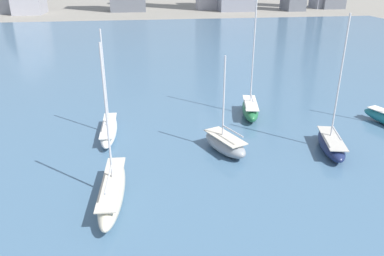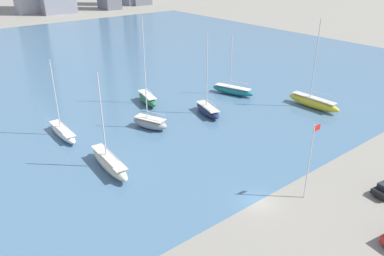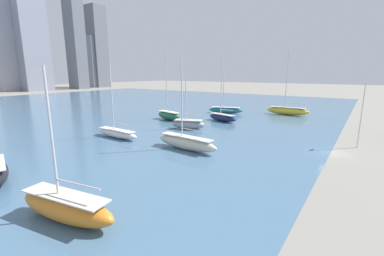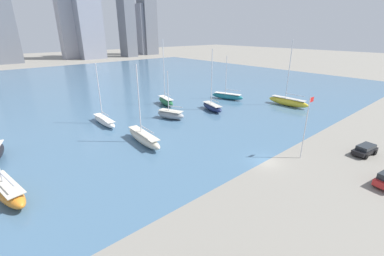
% 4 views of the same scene
% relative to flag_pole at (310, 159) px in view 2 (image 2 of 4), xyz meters
% --- Properties ---
extents(ground_plane, '(500.00, 500.00, 0.00)m').
position_rel_flag_pole_xyz_m(ground_plane, '(-5.03, 2.87, -5.24)').
color(ground_plane, gray).
extents(harbor_water, '(180.00, 140.00, 0.00)m').
position_rel_flag_pole_xyz_m(harbor_water, '(-5.03, 72.87, -5.24)').
color(harbor_water, '#476B89').
rests_on(harbor_water, ground_plane).
extents(flag_pole, '(1.24, 0.14, 9.55)m').
position_rel_flag_pole_xyz_m(flag_pole, '(0.00, 0.00, 0.00)').
color(flag_pole, silver).
rests_on(flag_pole, ground_plane).
extents(sailboat_teal, '(4.88, 9.44, 11.91)m').
position_rel_flag_pole_xyz_m(sailboat_teal, '(18.74, 31.44, -4.31)').
color(sailboat_teal, '#1E757F').
rests_on(sailboat_teal, harbor_water).
extents(sailboat_navy, '(4.11, 8.09, 14.38)m').
position_rel_flag_pole_xyz_m(sailboat_navy, '(7.63, 26.56, -4.29)').
color(sailboat_navy, '#19234C').
rests_on(sailboat_navy, harbor_water).
extents(sailboat_gray, '(4.75, 6.96, 10.39)m').
position_rel_flag_pole_xyz_m(sailboat_gray, '(-3.73, 28.11, -4.24)').
color(sailboat_gray, gray).
rests_on(sailboat_gray, harbor_water).
extents(sailboat_white, '(1.99, 9.62, 12.32)m').
position_rel_flag_pole_xyz_m(sailboat_white, '(-16.30, 34.23, -4.41)').
color(sailboat_white, white).
rests_on(sailboat_white, harbor_water).
extents(sailboat_cream, '(2.64, 10.60, 13.32)m').
position_rel_flag_pole_xyz_m(sailboat_cream, '(-15.23, 20.37, -4.17)').
color(sailboat_cream, beige).
rests_on(sailboat_cream, harbor_water).
extents(sailboat_green, '(3.57, 7.86, 16.35)m').
position_rel_flag_pole_xyz_m(sailboat_green, '(1.99, 37.89, -4.10)').
color(sailboat_green, '#236B3D').
rests_on(sailboat_green, harbor_water).
extents(sailboat_yellow, '(2.24, 10.88, 16.31)m').
position_rel_flag_pole_xyz_m(sailboat_yellow, '(25.41, 16.64, -4.11)').
color(sailboat_yellow, yellow).
rests_on(sailboat_yellow, harbor_water).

